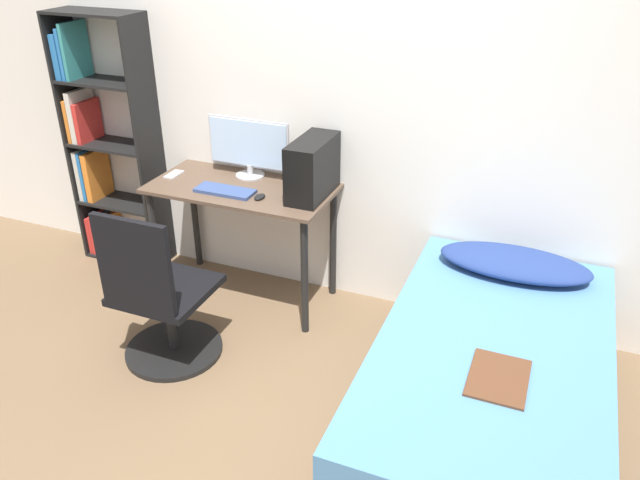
{
  "coord_description": "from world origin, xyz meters",
  "views": [
    {
      "loc": [
        1.25,
        -1.94,
        2.26
      ],
      "look_at": [
        0.19,
        0.69,
        0.75
      ],
      "focal_mm": 35.0,
      "sensor_mm": 36.0,
      "label": 1
    }
  ],
  "objects_px": {
    "office_chair": "(161,306)",
    "monitor": "(249,146)",
    "bed": "(487,389)",
    "pc_tower": "(313,168)",
    "keyboard": "(225,191)",
    "bookshelf": "(102,148)"
  },
  "relations": [
    {
      "from": "bookshelf",
      "to": "keyboard",
      "type": "bearing_deg",
      "value": -12.91
    },
    {
      "from": "office_chair",
      "to": "pc_tower",
      "type": "height_order",
      "value": "pc_tower"
    },
    {
      "from": "bookshelf",
      "to": "office_chair",
      "type": "distance_m",
      "value": 1.46
    },
    {
      "from": "bed",
      "to": "keyboard",
      "type": "distance_m",
      "value": 1.84
    },
    {
      "from": "office_chair",
      "to": "bed",
      "type": "relative_size",
      "value": 0.51
    },
    {
      "from": "keyboard",
      "to": "bed",
      "type": "bearing_deg",
      "value": -17.92
    },
    {
      "from": "pc_tower",
      "to": "keyboard",
      "type": "bearing_deg",
      "value": -162.24
    },
    {
      "from": "office_chair",
      "to": "keyboard",
      "type": "xyz_separation_m",
      "value": [
        0.06,
        0.65,
        0.43
      ]
    },
    {
      "from": "office_chair",
      "to": "pc_tower",
      "type": "bearing_deg",
      "value": 55.48
    },
    {
      "from": "office_chair",
      "to": "monitor",
      "type": "relative_size",
      "value": 1.74
    },
    {
      "from": "keyboard",
      "to": "pc_tower",
      "type": "height_order",
      "value": "pc_tower"
    },
    {
      "from": "monitor",
      "to": "office_chair",
      "type": "bearing_deg",
      "value": -94.67
    },
    {
      "from": "bookshelf",
      "to": "pc_tower",
      "type": "height_order",
      "value": "bookshelf"
    },
    {
      "from": "office_chair",
      "to": "keyboard",
      "type": "relative_size",
      "value": 2.64
    },
    {
      "from": "monitor",
      "to": "pc_tower",
      "type": "bearing_deg",
      "value": -15.0
    },
    {
      "from": "pc_tower",
      "to": "bed",
      "type": "bearing_deg",
      "value": -30.72
    },
    {
      "from": "bed",
      "to": "pc_tower",
      "type": "height_order",
      "value": "pc_tower"
    },
    {
      "from": "bookshelf",
      "to": "monitor",
      "type": "relative_size",
      "value": 3.15
    },
    {
      "from": "bookshelf",
      "to": "pc_tower",
      "type": "bearing_deg",
      "value": -3.35
    },
    {
      "from": "bed",
      "to": "monitor",
      "type": "relative_size",
      "value": 3.44
    },
    {
      "from": "pc_tower",
      "to": "bookshelf",
      "type": "bearing_deg",
      "value": 176.65
    },
    {
      "from": "monitor",
      "to": "pc_tower",
      "type": "xyz_separation_m",
      "value": [
        0.48,
        -0.13,
        -0.03
      ]
    }
  ]
}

